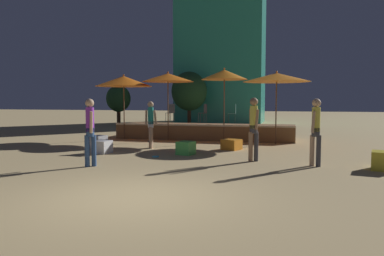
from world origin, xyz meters
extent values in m
plane|color=tan|center=(0.00, 0.00, 0.00)|extent=(120.00, 120.00, 0.00)
cube|color=brown|center=(-1.17, 11.12, 0.33)|extent=(8.30, 2.39, 0.66)
cube|color=#CCB793|center=(-1.17, 9.96, 0.70)|extent=(8.30, 0.12, 0.08)
cylinder|color=brown|center=(-0.09, 9.94, 1.37)|extent=(0.05, 0.05, 2.73)
cone|color=orange|center=(-0.09, 9.94, 2.95)|extent=(2.04, 2.04, 0.43)
sphere|color=orange|center=(-0.09, 9.94, 3.21)|extent=(0.08, 0.08, 0.08)
cylinder|color=brown|center=(-2.64, 9.78, 1.33)|extent=(0.05, 0.05, 2.67)
cone|color=orange|center=(-2.64, 9.78, 2.86)|extent=(2.34, 2.34, 0.38)
sphere|color=orange|center=(-2.64, 9.78, 3.09)|extent=(0.08, 0.08, 0.08)
cylinder|color=brown|center=(2.17, 9.54, 1.29)|extent=(0.05, 0.05, 2.59)
cone|color=orange|center=(2.17, 9.54, 2.77)|extent=(2.77, 2.77, 0.36)
sphere|color=orange|center=(2.17, 9.54, 2.99)|extent=(0.08, 0.08, 0.08)
cylinder|color=brown|center=(-4.84, 9.82, 1.24)|extent=(0.05, 0.05, 2.48)
cone|color=orange|center=(-4.84, 9.82, 2.72)|extent=(2.64, 2.64, 0.48)
sphere|color=orange|center=(-4.84, 9.82, 3.00)|extent=(0.08, 0.08, 0.08)
cube|color=white|center=(-3.50, 5.19, 0.22)|extent=(0.60, 0.60, 0.44)
cube|color=orange|center=(0.67, 7.28, 0.19)|extent=(0.78, 0.78, 0.38)
cube|color=white|center=(-4.29, 6.39, 0.24)|extent=(0.62, 0.62, 0.49)
cube|color=#4CC651|center=(-0.61, 5.60, 0.22)|extent=(0.62, 0.62, 0.45)
cylinder|color=#3F3F47|center=(1.80, 4.84, 0.44)|extent=(0.13, 0.13, 0.88)
cylinder|color=#997051|center=(1.64, 4.74, 0.44)|extent=(0.13, 0.13, 0.88)
cylinder|color=#3F3F47|center=(1.72, 4.79, 0.96)|extent=(0.23, 0.23, 0.24)
cylinder|color=#D8D14C|center=(1.72, 4.79, 1.32)|extent=(0.23, 0.23, 0.68)
cylinder|color=#997051|center=(1.61, 4.94, 1.25)|extent=(0.13, 0.14, 0.60)
cylinder|color=#997051|center=(1.83, 4.64, 1.25)|extent=(0.16, 0.19, 0.61)
sphere|color=#997051|center=(1.72, 4.79, 1.78)|extent=(0.24, 0.24, 0.24)
cylinder|color=#2D4C7F|center=(-2.45, 2.81, 0.43)|extent=(0.13, 0.13, 0.86)
cylinder|color=#2D4C7F|center=(-2.59, 2.69, 0.43)|extent=(0.13, 0.13, 0.86)
cylinder|color=#2D4C7F|center=(-2.52, 2.75, 0.94)|extent=(0.22, 0.22, 0.24)
cylinder|color=purple|center=(-2.52, 2.75, 1.30)|extent=(0.22, 0.22, 0.66)
cylinder|color=tan|center=(-2.63, 2.89, 1.23)|extent=(0.21, 0.23, 0.59)
cylinder|color=tan|center=(-2.40, 2.61, 1.23)|extent=(0.17, 0.19, 0.59)
sphere|color=tan|center=(-2.52, 2.75, 1.74)|extent=(0.24, 0.24, 0.24)
cylinder|color=#3F3F47|center=(3.54, 4.34, 0.43)|extent=(0.13, 0.13, 0.87)
cylinder|color=tan|center=(3.37, 4.42, 0.43)|extent=(0.13, 0.13, 0.87)
cylinder|color=#3F3F47|center=(3.45, 4.38, 0.95)|extent=(0.22, 0.22, 0.24)
cylinder|color=#D8D14C|center=(3.45, 4.38, 1.30)|extent=(0.22, 0.22, 0.66)
cylinder|color=tan|center=(3.53, 4.54, 1.23)|extent=(0.11, 0.11, 0.59)
cylinder|color=tan|center=(3.38, 4.21, 1.23)|extent=(0.15, 0.19, 0.59)
sphere|color=tan|center=(3.45, 4.38, 1.75)|extent=(0.24, 0.24, 0.24)
cylinder|color=tan|center=(-2.38, 6.99, 0.41)|extent=(0.13, 0.13, 0.83)
cylinder|color=tan|center=(-2.35, 6.82, 0.41)|extent=(0.13, 0.13, 0.83)
cylinder|color=white|center=(-2.36, 6.90, 0.91)|extent=(0.21, 0.21, 0.24)
cylinder|color=teal|center=(-2.36, 6.90, 1.24)|extent=(0.21, 0.21, 0.63)
cylinder|color=tan|center=(-2.54, 6.87, 1.17)|extent=(0.11, 0.10, 0.56)
cylinder|color=tan|center=(-2.19, 6.94, 1.17)|extent=(0.14, 0.10, 0.57)
sphere|color=tan|center=(-2.36, 6.90, 1.67)|extent=(0.22, 0.22, 0.22)
cylinder|color=#2D3338|center=(-3.21, 11.83, 0.97)|extent=(0.02, 0.02, 0.45)
cylinder|color=#2D3338|center=(-3.38, 11.58, 0.97)|extent=(0.02, 0.02, 0.45)
cylinder|color=#2D3338|center=(-2.96, 11.66, 0.97)|extent=(0.02, 0.02, 0.45)
cylinder|color=#2D3338|center=(-3.13, 11.41, 0.97)|extent=(0.02, 0.02, 0.45)
cylinder|color=#2D3338|center=(-3.17, 11.62, 1.19)|extent=(0.40, 0.40, 0.02)
cube|color=#2D3338|center=(-3.03, 11.53, 1.42)|extent=(0.23, 0.31, 0.45)
cylinder|color=#47474C|center=(-1.73, 11.82, 0.97)|extent=(0.02, 0.02, 0.45)
cylinder|color=#47474C|center=(-1.56, 11.57, 0.97)|extent=(0.02, 0.02, 0.45)
cylinder|color=#47474C|center=(-1.49, 11.99, 0.97)|extent=(0.02, 0.02, 0.45)
cylinder|color=#47474C|center=(-1.32, 11.74, 0.97)|extent=(0.02, 0.02, 0.45)
cylinder|color=#47474C|center=(-1.53, 11.78, 1.19)|extent=(0.40, 0.40, 0.02)
cube|color=#47474C|center=(-1.39, 11.88, 1.42)|extent=(0.23, 0.31, 0.45)
cylinder|color=#1E4C47|center=(-0.10, 11.33, 0.97)|extent=(0.02, 0.02, 0.45)
cylinder|color=#1E4C47|center=(-0.08, 11.04, 0.97)|extent=(0.02, 0.02, 0.45)
cylinder|color=#1E4C47|center=(0.20, 11.36, 0.97)|extent=(0.02, 0.02, 0.45)
cylinder|color=#1E4C47|center=(0.22, 11.06, 0.97)|extent=(0.02, 0.02, 0.45)
cylinder|color=#1E4C47|center=(0.06, 11.20, 1.19)|extent=(0.40, 0.40, 0.02)
cube|color=#1E4C47|center=(0.23, 11.21, 1.42)|extent=(0.06, 0.36, 0.45)
cylinder|color=#33B2D8|center=(-1.40, 4.82, 0.02)|extent=(0.22, 0.22, 0.03)
cylinder|color=#3D2B1C|center=(-9.82, 19.38, 0.58)|extent=(0.28, 0.28, 1.16)
ellipsoid|color=#1E4223|center=(-9.82, 19.38, 1.98)|extent=(1.82, 1.82, 2.00)
cylinder|color=#3D2B1C|center=(-4.82, 21.24, 0.66)|extent=(0.28, 0.28, 1.32)
ellipsoid|color=#1E4223|center=(-4.82, 21.24, 2.54)|extent=(2.71, 2.71, 2.98)
cube|color=teal|center=(-3.13, 25.34, 7.99)|extent=(7.16, 4.40, 15.98)
camera|label=1|loc=(2.82, -6.37, 1.80)|focal=35.00mm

